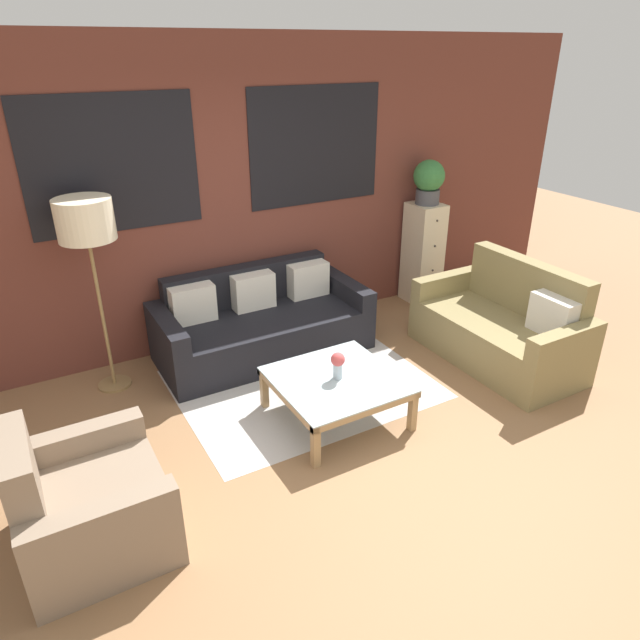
{
  "coord_description": "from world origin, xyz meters",
  "views": [
    {
      "loc": [
        -1.83,
        -2.54,
        2.68
      ],
      "look_at": [
        0.35,
        1.28,
        0.55
      ],
      "focal_mm": 32.0,
      "sensor_mm": 36.0,
      "label": 1
    }
  ],
  "objects_px": {
    "settee_vintage": "(502,329)",
    "armchair_corner": "(87,506)",
    "flower_vase": "(338,363)",
    "coffee_table": "(336,384)",
    "drawer_cabinet": "(423,253)",
    "couch_dark": "(261,324)",
    "potted_plant": "(429,180)",
    "floor_lamp": "(86,226)"
  },
  "relations": [
    {
      "from": "settee_vintage",
      "to": "drawer_cabinet",
      "type": "relative_size",
      "value": 1.4
    },
    {
      "from": "coffee_table",
      "to": "flower_vase",
      "type": "height_order",
      "value": "flower_vase"
    },
    {
      "from": "armchair_corner",
      "to": "drawer_cabinet",
      "type": "bearing_deg",
      "value": 25.4
    },
    {
      "from": "armchair_corner",
      "to": "flower_vase",
      "type": "height_order",
      "value": "armchair_corner"
    },
    {
      "from": "drawer_cabinet",
      "to": "settee_vintage",
      "type": "bearing_deg",
      "value": -98.93
    },
    {
      "from": "couch_dark",
      "to": "drawer_cabinet",
      "type": "height_order",
      "value": "drawer_cabinet"
    },
    {
      "from": "potted_plant",
      "to": "flower_vase",
      "type": "distance_m",
      "value": 2.7
    },
    {
      "from": "settee_vintage",
      "to": "armchair_corner",
      "type": "distance_m",
      "value": 3.75
    },
    {
      "from": "coffee_table",
      "to": "floor_lamp",
      "type": "height_order",
      "value": "floor_lamp"
    },
    {
      "from": "couch_dark",
      "to": "potted_plant",
      "type": "distance_m",
      "value": 2.38
    },
    {
      "from": "settee_vintage",
      "to": "drawer_cabinet",
      "type": "distance_m",
      "value": 1.51
    },
    {
      "from": "coffee_table",
      "to": "potted_plant",
      "type": "relative_size",
      "value": 1.97
    },
    {
      "from": "couch_dark",
      "to": "settee_vintage",
      "type": "bearing_deg",
      "value": -33.75
    },
    {
      "from": "settee_vintage",
      "to": "floor_lamp",
      "type": "distance_m",
      "value": 3.69
    },
    {
      "from": "armchair_corner",
      "to": "floor_lamp",
      "type": "bearing_deg",
      "value": 74.57
    },
    {
      "from": "flower_vase",
      "to": "coffee_table",
      "type": "bearing_deg",
      "value": -177.72
    },
    {
      "from": "settee_vintage",
      "to": "coffee_table",
      "type": "xyz_separation_m",
      "value": [
        -1.83,
        -0.05,
        0.0
      ]
    },
    {
      "from": "drawer_cabinet",
      "to": "potted_plant",
      "type": "bearing_deg",
      "value": 90.0
    },
    {
      "from": "coffee_table",
      "to": "flower_vase",
      "type": "relative_size",
      "value": 4.19
    },
    {
      "from": "armchair_corner",
      "to": "drawer_cabinet",
      "type": "distance_m",
      "value": 4.39
    },
    {
      "from": "coffee_table",
      "to": "floor_lamp",
      "type": "distance_m",
      "value": 2.27
    },
    {
      "from": "floor_lamp",
      "to": "couch_dark",
      "type": "bearing_deg",
      "value": -3.0
    },
    {
      "from": "armchair_corner",
      "to": "flower_vase",
      "type": "distance_m",
      "value": 1.96
    },
    {
      "from": "coffee_table",
      "to": "couch_dark",
      "type": "bearing_deg",
      "value": 92.11
    },
    {
      "from": "armchair_corner",
      "to": "coffee_table",
      "type": "relative_size",
      "value": 0.96
    },
    {
      "from": "settee_vintage",
      "to": "flower_vase",
      "type": "relative_size",
      "value": 7.17
    },
    {
      "from": "couch_dark",
      "to": "drawer_cabinet",
      "type": "distance_m",
      "value": 2.13
    },
    {
      "from": "coffee_table",
      "to": "floor_lamp",
      "type": "bearing_deg",
      "value": 136.16
    },
    {
      "from": "coffee_table",
      "to": "flower_vase",
      "type": "bearing_deg",
      "value": 2.28
    },
    {
      "from": "flower_vase",
      "to": "floor_lamp",
      "type": "bearing_deg",
      "value": 136.38
    },
    {
      "from": "coffee_table",
      "to": "armchair_corner",
      "type": "bearing_deg",
      "value": -169.21
    },
    {
      "from": "couch_dark",
      "to": "flower_vase",
      "type": "bearing_deg",
      "value": -87.41
    },
    {
      "from": "settee_vintage",
      "to": "armchair_corner",
      "type": "xyz_separation_m",
      "value": [
        -3.73,
        -0.41,
        -0.03
      ]
    },
    {
      "from": "armchair_corner",
      "to": "floor_lamp",
      "type": "distance_m",
      "value": 2.14
    },
    {
      "from": "armchair_corner",
      "to": "potted_plant",
      "type": "distance_m",
      "value": 4.52
    },
    {
      "from": "potted_plant",
      "to": "armchair_corner",
      "type": "bearing_deg",
      "value": -154.6
    },
    {
      "from": "settee_vintage",
      "to": "flower_vase",
      "type": "distance_m",
      "value": 1.82
    },
    {
      "from": "couch_dark",
      "to": "potted_plant",
      "type": "bearing_deg",
      "value": 5.97
    },
    {
      "from": "floor_lamp",
      "to": "potted_plant",
      "type": "height_order",
      "value": "floor_lamp"
    },
    {
      "from": "settee_vintage",
      "to": "floor_lamp",
      "type": "bearing_deg",
      "value": 157.85
    },
    {
      "from": "floor_lamp",
      "to": "drawer_cabinet",
      "type": "distance_m",
      "value": 3.59
    },
    {
      "from": "potted_plant",
      "to": "couch_dark",
      "type": "bearing_deg",
      "value": -174.03
    }
  ]
}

